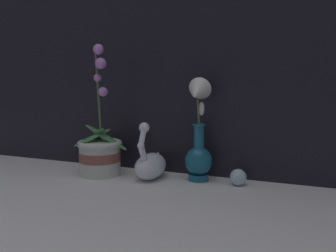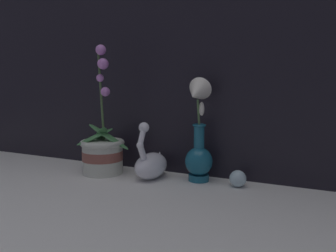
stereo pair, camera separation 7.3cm
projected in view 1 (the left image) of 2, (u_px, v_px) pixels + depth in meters
name	position (u px, v px, depth m)	size (l,w,h in m)	color
ground_plane	(146.00, 188.00, 1.00)	(2.80, 2.80, 0.00)	silver
window_backdrop	(171.00, 1.00, 1.13)	(2.80, 0.03, 1.20)	black
orchid_potted_plant	(100.00, 151.00, 1.14)	(0.19, 0.16, 0.45)	beige
swan_figurine	(151.00, 164.00, 1.09)	(0.09, 0.17, 0.19)	white
blue_vase	(198.00, 140.00, 1.06)	(0.09, 0.12, 0.34)	#195B75
glass_sphere	(238.00, 177.00, 1.02)	(0.05, 0.05, 0.05)	silver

